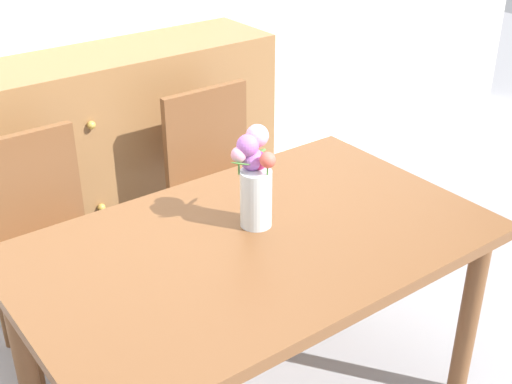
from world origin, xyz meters
TOP-DOWN VIEW (x-y plane):
  - dining_table at (0.00, 0.00)m, footprint 1.49×0.92m
  - chair_left at (-0.41, 0.80)m, footprint 0.42×0.42m
  - chair_right at (0.41, 0.80)m, footprint 0.42×0.42m
  - dresser at (0.26, 1.33)m, footprint 1.40×0.47m
  - flower_vase at (0.06, 0.08)m, footprint 0.18×0.14m

SIDE VIEW (x-z plane):
  - dresser at x=0.26m, z-range 0.00..1.00m
  - chair_left at x=-0.41m, z-range 0.07..0.97m
  - chair_right at x=0.41m, z-range 0.07..0.97m
  - dining_table at x=0.00m, z-range 0.28..1.03m
  - flower_vase at x=0.06m, z-range 0.75..1.08m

